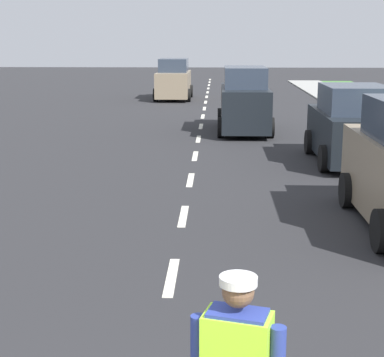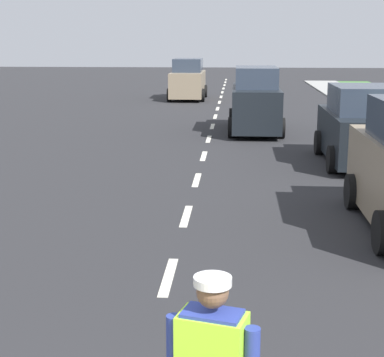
# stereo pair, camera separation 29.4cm
# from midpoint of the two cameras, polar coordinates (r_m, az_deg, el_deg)

# --- Properties ---
(ground_plane) EXTENTS (96.00, 96.00, 0.00)m
(ground_plane) POSITION_cam_midpoint_polar(r_m,az_deg,el_deg) (23.53, 2.28, 4.91)
(ground_plane) COLOR #28282B
(lane_center_line) EXTENTS (0.14, 46.40, 0.01)m
(lane_center_line) POSITION_cam_midpoint_polar(r_m,az_deg,el_deg) (27.69, 2.58, 6.11)
(lane_center_line) COLOR silver
(lane_center_line) RESTS_ON ground
(car_oncoming_third) EXTENTS (1.95, 4.18, 2.17)m
(car_oncoming_third) POSITION_cam_midpoint_polar(r_m,az_deg,el_deg) (33.72, -0.13, 9.02)
(car_oncoming_third) COLOR gray
(car_oncoming_third) RESTS_ON ground
(car_outgoing_far) EXTENTS (1.86, 4.39, 2.27)m
(car_outgoing_far) POSITION_cam_midpoint_polar(r_m,az_deg,el_deg) (21.84, 6.27, 7.02)
(car_outgoing_far) COLOR black
(car_outgoing_far) RESTS_ON ground
(car_parked_far) EXTENTS (2.05, 4.05, 2.05)m
(car_parked_far) POSITION_cam_midpoint_polar(r_m,az_deg,el_deg) (16.76, 15.89, 4.52)
(car_parked_far) COLOR black
(car_parked_far) RESTS_ON ground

